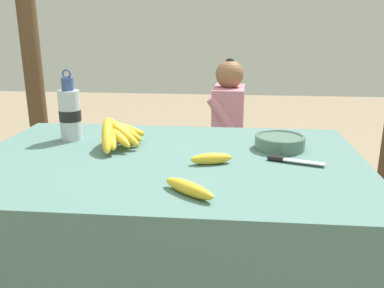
{
  "coord_description": "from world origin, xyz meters",
  "views": [
    {
      "loc": [
        0.23,
        -1.4,
        1.26
      ],
      "look_at": [
        0.09,
        0.05,
        0.83
      ],
      "focal_mm": 38.0,
      "sensor_mm": 36.0,
      "label": 1
    }
  ],
  "objects_px": {
    "water_bottle": "(70,113)",
    "loose_banana_side": "(211,159)",
    "knife": "(287,160)",
    "banana_bunch_green": "(139,141)",
    "serving_bowl": "(280,142)",
    "support_post_near": "(29,38)",
    "loose_banana_front": "(189,188)",
    "banana_bunch_ripe": "(117,132)",
    "wooden_bench": "(208,159)",
    "seated_vendor": "(221,125)"
  },
  "relations": [
    {
      "from": "knife",
      "to": "support_post_near",
      "type": "bearing_deg",
      "value": 155.58
    },
    {
      "from": "serving_bowl",
      "to": "support_post_near",
      "type": "distance_m",
      "value": 2.12
    },
    {
      "from": "water_bottle",
      "to": "knife",
      "type": "distance_m",
      "value": 0.9
    },
    {
      "from": "serving_bowl",
      "to": "loose_banana_front",
      "type": "bearing_deg",
      "value": -122.92
    },
    {
      "from": "loose_banana_front",
      "to": "wooden_bench",
      "type": "distance_m",
      "value": 1.7
    },
    {
      "from": "water_bottle",
      "to": "banana_bunch_green",
      "type": "relative_size",
      "value": 1.16
    },
    {
      "from": "water_bottle",
      "to": "knife",
      "type": "height_order",
      "value": "water_bottle"
    },
    {
      "from": "knife",
      "to": "wooden_bench",
      "type": "distance_m",
      "value": 1.44
    },
    {
      "from": "water_bottle",
      "to": "seated_vendor",
      "type": "bearing_deg",
      "value": 60.48
    },
    {
      "from": "banana_bunch_ripe",
      "to": "loose_banana_front",
      "type": "distance_m",
      "value": 0.54
    },
    {
      "from": "serving_bowl",
      "to": "knife",
      "type": "distance_m",
      "value": 0.16
    },
    {
      "from": "serving_bowl",
      "to": "water_bottle",
      "type": "bearing_deg",
      "value": 176.48
    },
    {
      "from": "water_bottle",
      "to": "loose_banana_side",
      "type": "distance_m",
      "value": 0.66
    },
    {
      "from": "serving_bowl",
      "to": "loose_banana_side",
      "type": "xyz_separation_m",
      "value": [
        -0.26,
        -0.21,
        -0.01
      ]
    },
    {
      "from": "support_post_near",
      "to": "water_bottle",
      "type": "bearing_deg",
      "value": -58.49
    },
    {
      "from": "banana_bunch_ripe",
      "to": "wooden_bench",
      "type": "xyz_separation_m",
      "value": [
        0.29,
        1.21,
        -0.51
      ]
    },
    {
      "from": "support_post_near",
      "to": "loose_banana_side",
      "type": "bearing_deg",
      "value": -47.81
    },
    {
      "from": "banana_bunch_ripe",
      "to": "loose_banana_side",
      "type": "distance_m",
      "value": 0.41
    },
    {
      "from": "banana_bunch_green",
      "to": "wooden_bench",
      "type": "bearing_deg",
      "value": -0.6
    },
    {
      "from": "seated_vendor",
      "to": "wooden_bench",
      "type": "bearing_deg",
      "value": -14.84
    },
    {
      "from": "wooden_bench",
      "to": "support_post_near",
      "type": "height_order",
      "value": "support_post_near"
    },
    {
      "from": "serving_bowl",
      "to": "loose_banana_side",
      "type": "distance_m",
      "value": 0.33
    },
    {
      "from": "serving_bowl",
      "to": "water_bottle",
      "type": "distance_m",
      "value": 0.87
    },
    {
      "from": "wooden_bench",
      "to": "serving_bowl",
      "type": "bearing_deg",
      "value": -73.44
    },
    {
      "from": "water_bottle",
      "to": "knife",
      "type": "relative_size",
      "value": 1.51
    },
    {
      "from": "serving_bowl",
      "to": "support_post_near",
      "type": "xyz_separation_m",
      "value": [
        -1.63,
        1.31,
        0.34
      ]
    },
    {
      "from": "water_bottle",
      "to": "loose_banana_side",
      "type": "height_order",
      "value": "water_bottle"
    },
    {
      "from": "loose_banana_front",
      "to": "wooden_bench",
      "type": "bearing_deg",
      "value": 91.26
    },
    {
      "from": "serving_bowl",
      "to": "loose_banana_side",
      "type": "bearing_deg",
      "value": -141.34
    },
    {
      "from": "serving_bowl",
      "to": "banana_bunch_green",
      "type": "xyz_separation_m",
      "value": [
        -0.83,
        1.16,
        -0.36
      ]
    },
    {
      "from": "water_bottle",
      "to": "wooden_bench",
      "type": "xyz_separation_m",
      "value": [
        0.52,
        1.11,
        -0.56
      ]
    },
    {
      "from": "serving_bowl",
      "to": "banana_bunch_ripe",
      "type": "bearing_deg",
      "value": -175.81
    },
    {
      "from": "banana_bunch_ripe",
      "to": "serving_bowl",
      "type": "height_order",
      "value": "banana_bunch_ripe"
    },
    {
      "from": "loose_banana_front",
      "to": "seated_vendor",
      "type": "xyz_separation_m",
      "value": [
        0.06,
        1.61,
        -0.21
      ]
    },
    {
      "from": "loose_banana_front",
      "to": "wooden_bench",
      "type": "xyz_separation_m",
      "value": [
        -0.04,
        1.64,
        -0.47
      ]
    },
    {
      "from": "loose_banana_front",
      "to": "seated_vendor",
      "type": "bearing_deg",
      "value": 87.99
    },
    {
      "from": "seated_vendor",
      "to": "support_post_near",
      "type": "bearing_deg",
      "value": -4.59
    },
    {
      "from": "seated_vendor",
      "to": "banana_bunch_green",
      "type": "distance_m",
      "value": 0.6
    },
    {
      "from": "serving_bowl",
      "to": "banana_bunch_green",
      "type": "relative_size",
      "value": 0.76
    },
    {
      "from": "water_bottle",
      "to": "loose_banana_side",
      "type": "xyz_separation_m",
      "value": [
        0.6,
        -0.26,
        -0.09
      ]
    },
    {
      "from": "loose_banana_front",
      "to": "knife",
      "type": "height_order",
      "value": "loose_banana_front"
    },
    {
      "from": "banana_bunch_ripe",
      "to": "loose_banana_side",
      "type": "bearing_deg",
      "value": -22.77
    },
    {
      "from": "loose_banana_side",
      "to": "seated_vendor",
      "type": "bearing_deg",
      "value": 89.77
    },
    {
      "from": "banana_bunch_ripe",
      "to": "water_bottle",
      "type": "xyz_separation_m",
      "value": [
        -0.22,
        0.1,
        0.05
      ]
    },
    {
      "from": "loose_banana_side",
      "to": "banana_bunch_green",
      "type": "distance_m",
      "value": 1.53
    },
    {
      "from": "loose_banana_side",
      "to": "support_post_near",
      "type": "relative_size",
      "value": 0.07
    },
    {
      "from": "loose_banana_side",
      "to": "seated_vendor",
      "type": "xyz_separation_m",
      "value": [
        0.01,
        1.33,
        -0.21
      ]
    },
    {
      "from": "water_bottle",
      "to": "knife",
      "type": "bearing_deg",
      "value": -13.95
    },
    {
      "from": "banana_bunch_ripe",
      "to": "knife",
      "type": "relative_size",
      "value": 1.47
    },
    {
      "from": "support_post_near",
      "to": "banana_bunch_ripe",
      "type": "bearing_deg",
      "value": -53.74
    }
  ]
}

